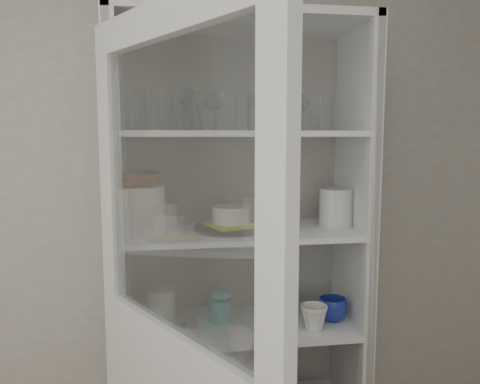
# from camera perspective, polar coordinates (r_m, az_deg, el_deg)

# --- Properties ---
(wall_back) EXTENTS (3.60, 0.02, 2.60)m
(wall_back) POSITION_cam_1_polar(r_m,az_deg,el_deg) (2.13, -6.21, -2.40)
(wall_back) COLOR #A49886
(wall_back) RESTS_ON ground
(pantry_cabinet) EXTENTS (1.00, 0.45, 2.10)m
(pantry_cabinet) POSITION_cam_1_polar(r_m,az_deg,el_deg) (2.08, -0.25, -12.85)
(pantry_cabinet) COLOR silver
(pantry_cabinet) RESTS_ON floor
(tumbler_0) EXTENTS (0.08, 0.08, 0.13)m
(tumbler_0) POSITION_cam_1_polar(r_m,az_deg,el_deg) (1.76, -12.34, 9.46)
(tumbler_0) COLOR silver
(tumbler_0) RESTS_ON shelf_glass
(tumbler_1) EXTENTS (0.07, 0.07, 0.14)m
(tumbler_1) POSITION_cam_1_polar(r_m,az_deg,el_deg) (1.77, -5.84, 9.73)
(tumbler_1) COLOR silver
(tumbler_1) RESTS_ON shelf_glass
(tumbler_2) EXTENTS (0.08, 0.08, 0.15)m
(tumbler_2) POSITION_cam_1_polar(r_m,az_deg,el_deg) (1.74, -6.97, 9.84)
(tumbler_2) COLOR silver
(tumbler_2) RESTS_ON shelf_glass
(tumbler_3) EXTENTS (0.07, 0.07, 0.13)m
(tumbler_3) POSITION_cam_1_polar(r_m,az_deg,el_deg) (1.79, 4.44, 9.61)
(tumbler_3) COLOR silver
(tumbler_3) RESTS_ON shelf_glass
(tumbler_4) EXTENTS (0.08, 0.08, 0.13)m
(tumbler_4) POSITION_cam_1_polar(r_m,az_deg,el_deg) (1.77, 6.81, 9.48)
(tumbler_4) COLOR silver
(tumbler_4) RESTS_ON shelf_glass
(tumbler_5) EXTENTS (0.07, 0.07, 0.14)m
(tumbler_5) POSITION_cam_1_polar(r_m,az_deg,el_deg) (1.81, 4.26, 9.64)
(tumbler_5) COLOR silver
(tumbler_5) RESTS_ON shelf_glass
(tumbler_6) EXTENTS (0.07, 0.07, 0.13)m
(tumbler_6) POSITION_cam_1_polar(r_m,az_deg,el_deg) (1.83, 10.29, 9.31)
(tumbler_6) COLOR silver
(tumbler_6) RESTS_ON shelf_glass
(tumbler_7) EXTENTS (0.08, 0.08, 0.14)m
(tumbler_7) POSITION_cam_1_polar(r_m,az_deg,el_deg) (1.84, -7.06, 9.60)
(tumbler_7) COLOR silver
(tumbler_7) RESTS_ON shelf_glass
(tumbler_8) EXTENTS (0.08, 0.08, 0.13)m
(tumbler_8) POSITION_cam_1_polar(r_m,az_deg,el_deg) (1.86, -12.67, 9.29)
(tumbler_8) COLOR silver
(tumbler_8) RESTS_ON shelf_glass
(tumbler_9) EXTENTS (0.09, 0.09, 0.15)m
(tumbler_9) POSITION_cam_1_polar(r_m,az_deg,el_deg) (1.88, -8.92, 9.67)
(tumbler_9) COLOR silver
(tumbler_9) RESTS_ON shelf_glass
(tumbler_10) EXTENTS (0.09, 0.09, 0.14)m
(tumbler_10) POSITION_cam_1_polar(r_m,az_deg,el_deg) (1.93, 2.01, 9.57)
(tumbler_10) COLOR silver
(tumbler_10) RESTS_ON shelf_glass
(goblet_0) EXTENTS (0.07, 0.07, 0.15)m
(goblet_0) POSITION_cam_1_polar(r_m,az_deg,el_deg) (1.96, -7.86, 9.62)
(goblet_0) COLOR silver
(goblet_0) RESTS_ON shelf_glass
(goblet_1) EXTENTS (0.08, 0.08, 0.18)m
(goblet_1) POSITION_cam_1_polar(r_m,az_deg,el_deg) (1.99, -3.17, 9.96)
(goblet_1) COLOR silver
(goblet_1) RESTS_ON shelf_glass
(goblet_2) EXTENTS (0.08, 0.08, 0.18)m
(goblet_2) POSITION_cam_1_polar(r_m,az_deg,el_deg) (2.00, 2.91, 9.95)
(goblet_2) COLOR silver
(goblet_2) RESTS_ON shelf_glass
(goblet_3) EXTENTS (0.08, 0.08, 0.17)m
(goblet_3) POSITION_cam_1_polar(r_m,az_deg,el_deg) (2.07, 7.38, 9.76)
(goblet_3) COLOR silver
(goblet_3) RESTS_ON shelf_glass
(plate_stack_front) EXTENTS (0.23, 0.23, 0.13)m
(plate_stack_front) POSITION_cam_1_polar(r_m,az_deg,el_deg) (1.83, -12.47, -3.32)
(plate_stack_front) COLOR silver
(plate_stack_front) RESTS_ON shelf_plates
(plate_stack_back) EXTENTS (0.20, 0.20, 0.10)m
(plate_stack_back) POSITION_cam_1_polar(r_m,az_deg,el_deg) (2.04, -10.29, -2.62)
(plate_stack_back) COLOR silver
(plate_stack_back) RESTS_ON shelf_plates
(cream_bowl) EXTENTS (0.23, 0.23, 0.07)m
(cream_bowl) POSITION_cam_1_polar(r_m,az_deg,el_deg) (1.81, -12.55, -0.32)
(cream_bowl) COLOR #F3E0CA
(cream_bowl) RESTS_ON plate_stack_front
(terracotta_bowl) EXTENTS (0.26, 0.26, 0.05)m
(terracotta_bowl) POSITION_cam_1_polar(r_m,az_deg,el_deg) (1.81, -12.60, 1.51)
(terracotta_bowl) COLOR brown
(terracotta_bowl) RESTS_ON cream_bowl
(glass_platter) EXTENTS (0.39, 0.39, 0.02)m
(glass_platter) POSITION_cam_1_polar(r_m,az_deg,el_deg) (1.91, -1.07, -4.39)
(glass_platter) COLOR silver
(glass_platter) RESTS_ON shelf_plates
(yellow_trivet) EXTENTS (0.23, 0.23, 0.01)m
(yellow_trivet) POSITION_cam_1_polar(r_m,az_deg,el_deg) (1.91, -1.07, -3.95)
(yellow_trivet) COLOR yellow
(yellow_trivet) RESTS_ON glass_platter
(white_ramekin) EXTENTS (0.17, 0.17, 0.07)m
(white_ramekin) POSITION_cam_1_polar(r_m,az_deg,el_deg) (1.90, -1.07, -2.75)
(white_ramekin) COLOR silver
(white_ramekin) RESTS_ON yellow_trivet
(grey_bowl_stack) EXTENTS (0.14, 0.14, 0.16)m
(grey_bowl_stack) POSITION_cam_1_polar(r_m,az_deg,el_deg) (2.02, 11.61, -1.85)
(grey_bowl_stack) COLOR silver
(grey_bowl_stack) RESTS_ON shelf_plates
(mug_blue) EXTENTS (0.14, 0.14, 0.10)m
(mug_blue) POSITION_cam_1_polar(r_m,az_deg,el_deg) (2.08, 11.21, -13.83)
(mug_blue) COLOR navy
(mug_blue) RESTS_ON shelf_mugs
(mug_teal) EXTENTS (0.15, 0.15, 0.10)m
(mug_teal) POSITION_cam_1_polar(r_m,az_deg,el_deg) (2.10, 5.51, -13.51)
(mug_teal) COLOR teal
(mug_teal) RESTS_ON shelf_mugs
(mug_white) EXTENTS (0.12, 0.12, 0.10)m
(mug_white) POSITION_cam_1_polar(r_m,az_deg,el_deg) (1.98, 9.02, -14.85)
(mug_white) COLOR silver
(mug_white) RESTS_ON shelf_mugs
(teal_jar) EXTENTS (0.10, 0.10, 0.12)m
(teal_jar) POSITION_cam_1_polar(r_m,az_deg,el_deg) (2.04, -2.41, -13.93)
(teal_jar) COLOR teal
(teal_jar) RESTS_ON shelf_mugs
(measuring_cups) EXTENTS (0.10, 0.10, 0.04)m
(measuring_cups) POSITION_cam_1_polar(r_m,az_deg,el_deg) (1.96, -8.67, -16.08)
(measuring_cups) COLOR silver
(measuring_cups) RESTS_ON shelf_mugs
(white_canister) EXTENTS (0.13, 0.13, 0.14)m
(white_canister) POSITION_cam_1_polar(r_m,az_deg,el_deg) (2.05, -9.60, -13.49)
(white_canister) COLOR silver
(white_canister) RESTS_ON shelf_mugs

